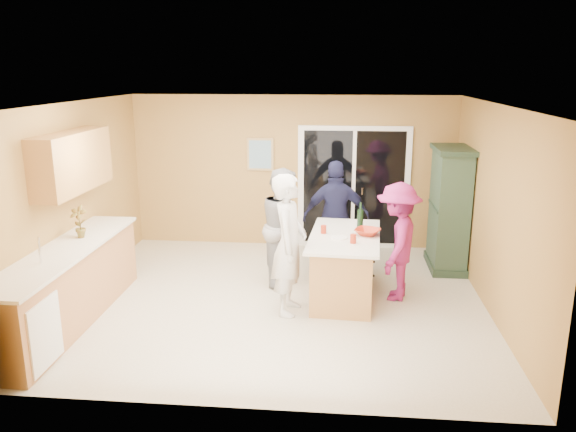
# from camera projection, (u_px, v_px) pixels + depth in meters

# --- Properties ---
(floor) EXTENTS (5.50, 5.50, 0.00)m
(floor) POSITION_uv_depth(u_px,v_px,m) (276.00, 300.00, 7.56)
(floor) COLOR beige
(floor) RESTS_ON ground
(ceiling) EXTENTS (5.50, 5.00, 0.10)m
(ceiling) POSITION_uv_depth(u_px,v_px,m) (275.00, 104.00, 6.89)
(ceiling) COLOR white
(ceiling) RESTS_ON wall_back
(wall_back) EXTENTS (5.50, 0.10, 2.60)m
(wall_back) POSITION_uv_depth(u_px,v_px,m) (292.00, 172.00, 9.63)
(wall_back) COLOR tan
(wall_back) RESTS_ON ground
(wall_front) EXTENTS (5.50, 0.10, 2.60)m
(wall_front) POSITION_uv_depth(u_px,v_px,m) (242.00, 275.00, 4.82)
(wall_front) COLOR tan
(wall_front) RESTS_ON ground
(wall_left) EXTENTS (0.10, 5.00, 2.60)m
(wall_left) POSITION_uv_depth(u_px,v_px,m) (71.00, 202.00, 7.47)
(wall_left) COLOR tan
(wall_left) RESTS_ON ground
(wall_right) EXTENTS (0.10, 5.00, 2.60)m
(wall_right) POSITION_uv_depth(u_px,v_px,m) (495.00, 211.00, 6.98)
(wall_right) COLOR tan
(wall_right) RESTS_ON ground
(left_cabinet_run) EXTENTS (0.65, 3.05, 1.24)m
(left_cabinet_run) POSITION_uv_depth(u_px,v_px,m) (61.00, 291.00, 6.65)
(left_cabinet_run) COLOR #B47746
(left_cabinet_run) RESTS_ON floor
(upper_cabinets) EXTENTS (0.35, 1.60, 0.75)m
(upper_cabinets) POSITION_uv_depth(u_px,v_px,m) (72.00, 162.00, 7.12)
(upper_cabinets) COLOR #B47746
(upper_cabinets) RESTS_ON wall_left
(sliding_door) EXTENTS (1.90, 0.07, 2.10)m
(sliding_door) POSITION_uv_depth(u_px,v_px,m) (353.00, 188.00, 9.57)
(sliding_door) COLOR white
(sliding_door) RESTS_ON floor
(framed_picture) EXTENTS (0.46, 0.04, 0.56)m
(framed_picture) POSITION_uv_depth(u_px,v_px,m) (260.00, 154.00, 9.58)
(framed_picture) COLOR tan
(framed_picture) RESTS_ON wall_back
(kitchen_island) EXTENTS (1.02, 1.73, 0.88)m
(kitchen_island) POSITION_uv_depth(u_px,v_px,m) (344.00, 268.00, 7.56)
(kitchen_island) COLOR #B47746
(kitchen_island) RESTS_ON floor
(green_hutch) EXTENTS (0.54, 1.03, 1.89)m
(green_hutch) POSITION_uv_depth(u_px,v_px,m) (449.00, 210.00, 8.57)
(green_hutch) COLOR #1F3324
(green_hutch) RESTS_ON floor
(woman_white) EXTENTS (0.48, 0.69, 1.79)m
(woman_white) POSITION_uv_depth(u_px,v_px,m) (289.00, 245.00, 6.99)
(woman_white) COLOR silver
(woman_white) RESTS_ON floor
(woman_grey) EXTENTS (0.70, 0.87, 1.68)m
(woman_grey) POSITION_uv_depth(u_px,v_px,m) (284.00, 226.00, 8.01)
(woman_grey) COLOR #A5A5A7
(woman_grey) RESTS_ON floor
(woman_navy) EXTENTS (1.04, 0.51, 1.71)m
(woman_navy) POSITION_uv_depth(u_px,v_px,m) (336.00, 217.00, 8.43)
(woman_navy) COLOR #1C1C3E
(woman_navy) RESTS_ON floor
(woman_magenta) EXTENTS (0.82, 1.14, 1.59)m
(woman_magenta) POSITION_uv_depth(u_px,v_px,m) (398.00, 242.00, 7.45)
(woman_magenta) COLOR #9B216B
(woman_magenta) RESTS_ON floor
(serving_bowl) EXTENTS (0.44, 0.44, 0.08)m
(serving_bowl) POSITION_uv_depth(u_px,v_px,m) (368.00, 232.00, 7.44)
(serving_bowl) COLOR #A72912
(serving_bowl) RESTS_ON kitchen_island
(tulip_vase) EXTENTS (0.23, 0.17, 0.42)m
(tulip_vase) POSITION_uv_depth(u_px,v_px,m) (79.00, 222.00, 7.08)
(tulip_vase) COLOR #A42E10
(tulip_vase) RESTS_ON left_cabinet_run
(tumbler_near) EXTENTS (0.10, 0.10, 0.11)m
(tumbler_near) POSITION_uv_depth(u_px,v_px,m) (324.00, 229.00, 7.50)
(tumbler_near) COLOR #A72912
(tumbler_near) RESTS_ON kitchen_island
(tumbler_far) EXTENTS (0.10, 0.10, 0.12)m
(tumbler_far) POSITION_uv_depth(u_px,v_px,m) (353.00, 239.00, 7.08)
(tumbler_far) COLOR #A72912
(tumbler_far) RESTS_ON kitchen_island
(wine_bottle) EXTENTS (0.08, 0.08, 0.37)m
(wine_bottle) POSITION_uv_depth(u_px,v_px,m) (360.00, 218.00, 7.72)
(wine_bottle) COLOR black
(wine_bottle) RESTS_ON kitchen_island
(white_plate) EXTENTS (0.27, 0.27, 0.02)m
(white_plate) POSITION_uv_depth(u_px,v_px,m) (339.00, 238.00, 7.30)
(white_plate) COLOR white
(white_plate) RESTS_ON kitchen_island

